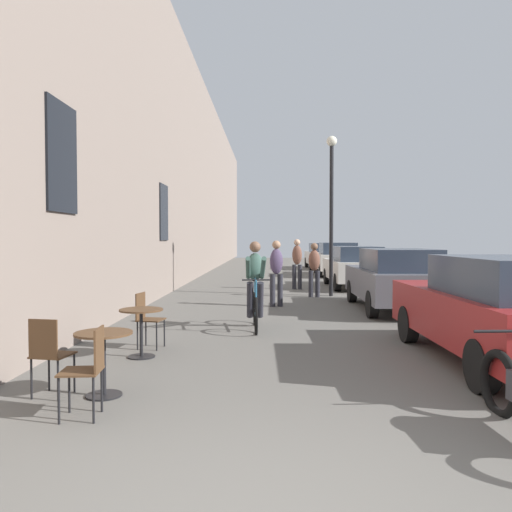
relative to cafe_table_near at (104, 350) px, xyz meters
name	(u,v)px	position (x,y,z in m)	size (l,w,h in m)	color
building_facade_left	(165,149)	(-1.62, 11.29, 4.24)	(0.54, 68.00, 9.52)	gray
cafe_table_near	(104,350)	(0.00, 0.00, 0.00)	(0.64, 0.64, 0.72)	black
cafe_chair_near_toward_street	(49,351)	(-0.58, -0.07, 0.00)	(0.44, 0.44, 0.89)	black
cafe_chair_near_toward_wall	(89,366)	(0.08, -0.68, 0.00)	(0.41, 0.41, 0.89)	black
cafe_table_mid	(141,322)	(-0.05, 1.85, 0.00)	(0.64, 0.64, 0.72)	black
cafe_chair_mid_toward_street	(147,316)	(-0.12, 2.49, 0.00)	(0.44, 0.44, 0.89)	black
cyclist_on_bicycle	(255,287)	(1.58, 4.35, 0.29)	(0.52, 1.76, 1.74)	black
pedestrian_near	(276,269)	(2.04, 7.52, 0.45)	(0.38, 0.30, 1.72)	#26262D
pedestrian_mid	(314,267)	(3.22, 9.69, 0.40)	(0.35, 0.25, 1.64)	#26262D
pedestrian_far	(297,261)	(2.83, 12.04, 0.47)	(0.37, 0.29, 1.75)	#26262D
street_lamp	(331,195)	(3.76, 10.00, 2.59)	(0.32, 0.32, 4.90)	black
parked_car_nearest	(499,309)	(5.05, 1.53, 0.27)	(1.88, 4.31, 1.52)	maroon
parked_car_second	(395,278)	(4.95, 6.94, 0.27)	(1.83, 4.28, 1.52)	#595960
parked_car_third	(354,266)	(4.92, 12.64, 0.25)	(1.82, 4.22, 1.49)	beige
parked_car_fourth	(336,258)	(5.08, 18.69, 0.30)	(1.94, 4.48, 1.58)	beige
parked_car_fifth	(323,255)	(5.02, 24.19, 0.26)	(1.86, 4.28, 1.51)	beige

